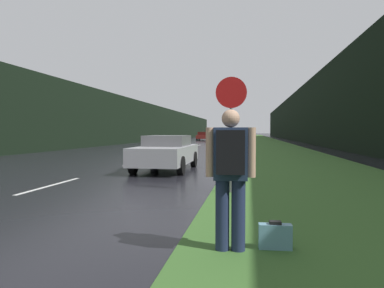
{
  "coord_description": "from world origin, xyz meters",
  "views": [
    {
      "loc": [
        5.43,
        -0.75,
        1.5
      ],
      "look_at": [
        2.71,
        15.49,
        0.9
      ],
      "focal_mm": 32.0,
      "sensor_mm": 36.0,
      "label": 1
    }
  ],
  "objects_px": {
    "car_passing_near": "(166,152)",
    "car_oncoming": "(203,136)",
    "hitchhiker_with_backpack": "(230,171)",
    "stop_sign": "(231,120)",
    "car_passing_far": "(222,138)",
    "suitcase": "(275,237)"
  },
  "relations": [
    {
      "from": "stop_sign",
      "to": "car_passing_near",
      "type": "relative_size",
      "value": 0.64
    },
    {
      "from": "suitcase",
      "to": "car_passing_far",
      "type": "bearing_deg",
      "value": 92.61
    },
    {
      "from": "hitchhiker_with_backpack",
      "to": "suitcase",
      "type": "distance_m",
      "value": 1.02
    },
    {
      "from": "car_oncoming",
      "to": "hitchhiker_with_backpack",
      "type": "bearing_deg",
      "value": -81.94
    },
    {
      "from": "hitchhiker_with_backpack",
      "to": "car_oncoming",
      "type": "height_order",
      "value": "hitchhiker_with_backpack"
    },
    {
      "from": "hitchhiker_with_backpack",
      "to": "car_passing_near",
      "type": "distance_m",
      "value": 9.2
    },
    {
      "from": "stop_sign",
      "to": "hitchhiker_with_backpack",
      "type": "xyz_separation_m",
      "value": [
        0.21,
        -4.11,
        -0.76
      ]
    },
    {
      "from": "car_passing_near",
      "to": "car_passing_far",
      "type": "bearing_deg",
      "value": -90.0
    },
    {
      "from": "car_passing_near",
      "to": "stop_sign",
      "type": "bearing_deg",
      "value": 120.75
    },
    {
      "from": "car_passing_near",
      "to": "car_oncoming",
      "type": "bearing_deg",
      "value": -84.15
    },
    {
      "from": "stop_sign",
      "to": "car_passing_near",
      "type": "height_order",
      "value": "stop_sign"
    },
    {
      "from": "hitchhiker_with_backpack",
      "to": "car_passing_near",
      "type": "height_order",
      "value": "hitchhiker_with_backpack"
    },
    {
      "from": "car_oncoming",
      "to": "car_passing_far",
      "type": "bearing_deg",
      "value": -74.62
    },
    {
      "from": "suitcase",
      "to": "car_passing_near",
      "type": "height_order",
      "value": "car_passing_near"
    },
    {
      "from": "suitcase",
      "to": "hitchhiker_with_backpack",
      "type": "bearing_deg",
      "value": -165.93
    },
    {
      "from": "car_passing_near",
      "to": "car_oncoming",
      "type": "distance_m",
      "value": 44.25
    },
    {
      "from": "hitchhiker_with_backpack",
      "to": "car_oncoming",
      "type": "xyz_separation_m",
      "value": [
        -7.46,
        52.74,
        -0.28
      ]
    },
    {
      "from": "stop_sign",
      "to": "car_oncoming",
      "type": "height_order",
      "value": "stop_sign"
    },
    {
      "from": "stop_sign",
      "to": "suitcase",
      "type": "relative_size",
      "value": 6.76
    },
    {
      "from": "hitchhiker_with_backpack",
      "to": "car_passing_far",
      "type": "xyz_separation_m",
      "value": [
        -2.95,
        36.33,
        -0.31
      ]
    },
    {
      "from": "stop_sign",
      "to": "car_oncoming",
      "type": "xyz_separation_m",
      "value": [
        -7.25,
        48.63,
        -1.04
      ]
    },
    {
      "from": "hitchhiker_with_backpack",
      "to": "car_oncoming",
      "type": "bearing_deg",
      "value": 95.13
    }
  ]
}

